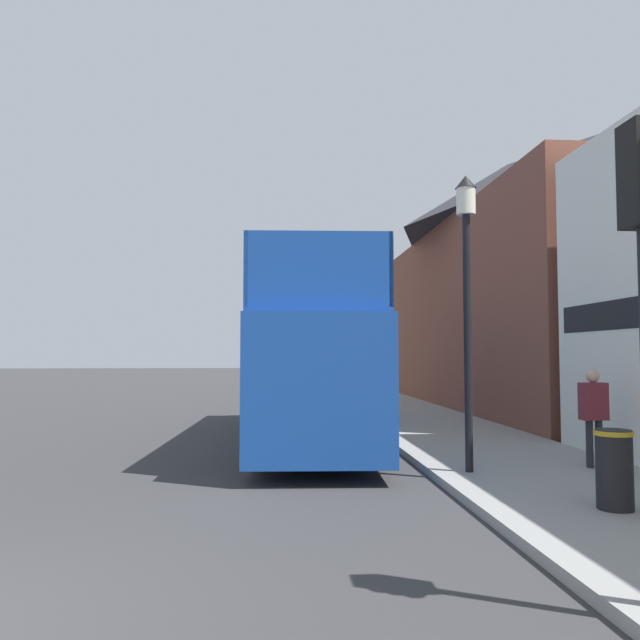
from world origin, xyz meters
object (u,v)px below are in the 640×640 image
(parked_car_ahead_of_bus, at_px, (315,391))
(litter_bin, at_px, (614,467))
(tour_bus, at_px, (312,366))
(pedestrian_third, at_px, (594,408))
(lamp_post_second, at_px, (387,318))
(lamp_post_nearest, at_px, (467,267))
(lamp_post_third, at_px, (355,315))

(parked_car_ahead_of_bus, xyz_separation_m, litter_bin, (2.76, -15.43, -0.08))
(tour_bus, relative_size, pedestrian_third, 6.71)
(parked_car_ahead_of_bus, height_order, lamp_post_second, lamp_post_second)
(lamp_post_nearest, bearing_deg, litter_bin, -68.11)
(pedestrian_third, bearing_deg, lamp_post_second, 106.53)
(parked_car_ahead_of_bus, distance_m, lamp_post_third, 4.25)
(parked_car_ahead_of_bus, height_order, litter_bin, parked_car_ahead_of_bus)
(parked_car_ahead_of_bus, distance_m, pedestrian_third, 13.25)
(tour_bus, xyz_separation_m, lamp_post_nearest, (2.28, -5.19, 1.73))
(lamp_post_nearest, distance_m, lamp_post_third, 15.31)
(tour_bus, relative_size, lamp_post_nearest, 2.26)
(tour_bus, distance_m, lamp_post_third, 10.57)
(parked_car_ahead_of_bus, relative_size, lamp_post_nearest, 0.86)
(parked_car_ahead_of_bus, relative_size, lamp_post_second, 0.99)
(lamp_post_third, xyz_separation_m, litter_bin, (0.94, -17.88, -3.03))
(tour_bus, height_order, litter_bin, tour_bus)
(parked_car_ahead_of_bus, bearing_deg, pedestrian_third, -74.83)
(lamp_post_second, distance_m, lamp_post_third, 7.68)
(lamp_post_nearest, height_order, lamp_post_second, lamp_post_nearest)
(pedestrian_third, height_order, lamp_post_third, lamp_post_third)
(lamp_post_second, distance_m, litter_bin, 10.57)
(tour_bus, bearing_deg, parked_car_ahead_of_bus, 88.22)
(parked_car_ahead_of_bus, bearing_deg, lamp_post_nearest, -84.68)
(lamp_post_nearest, bearing_deg, lamp_post_third, 89.65)
(lamp_post_third, distance_m, litter_bin, 18.16)
(parked_car_ahead_of_bus, bearing_deg, litter_bin, -82.18)
(lamp_post_second, bearing_deg, parked_car_ahead_of_bus, 108.87)
(lamp_post_second, bearing_deg, lamp_post_nearest, -90.38)
(tour_bus, distance_m, parked_car_ahead_of_bus, 7.76)
(lamp_post_third, bearing_deg, lamp_post_second, -90.32)
(pedestrian_third, bearing_deg, lamp_post_nearest, -174.35)
(litter_bin, bearing_deg, lamp_post_third, 93.01)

